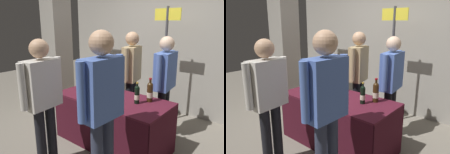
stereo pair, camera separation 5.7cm
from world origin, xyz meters
The scene contains 19 objects.
ground_plane centered at (0.00, 0.00, 0.00)m, with size 12.00×12.00×0.00m, color gray.
back_partition centered at (0.00, 1.76, 1.47)m, with size 5.06×0.12×2.94m, color #9E998E.
concrete_pillar centered at (-1.76, 0.42, 1.44)m, with size 0.42×0.42×2.88m, color gray.
tasting_table centered at (0.00, 0.00, 0.51)m, with size 1.66×0.76×0.73m.
featured_wine_bottle centered at (0.50, 0.19, 0.87)m, with size 0.08×0.08×0.33m.
display_bottle_0 centered at (0.40, 0.03, 0.85)m, with size 0.07×0.07×0.29m.
display_bottle_1 centered at (-0.55, 0.26, 0.88)m, with size 0.07×0.07×0.35m.
display_bottle_2 centered at (-0.18, 0.15, 0.85)m, with size 0.07×0.07×0.31m.
display_bottle_3 centered at (-0.23, -0.02, 0.87)m, with size 0.07×0.07×0.33m.
display_bottle_4 centered at (-0.62, 0.15, 0.87)m, with size 0.08×0.08×0.34m.
wine_glass_near_vendor centered at (-0.39, 0.20, 0.83)m, with size 0.07×0.07×0.14m.
wine_glass_mid centered at (-0.38, 0.01, 0.83)m, with size 0.07×0.07×0.14m.
wine_glass_near_taster centered at (-0.22, -0.26, 0.83)m, with size 0.08×0.08×0.14m.
flower_vase centered at (-0.57, -0.09, 0.85)m, with size 0.10×0.10×0.42m.
vendor_presenter centered at (-0.14, 0.69, 0.96)m, with size 0.29×0.54×1.62m.
vendor_assistant centered at (0.46, 0.69, 0.94)m, with size 0.26×0.63×1.57m.
taster_foreground_right centered at (0.52, -0.79, 1.03)m, with size 0.23×0.59×1.71m.
taster_foreground_left centered at (-0.30, -0.91, 0.95)m, with size 0.25×0.58×1.59m.
booth_signpost centered at (0.24, 1.12, 1.24)m, with size 0.45×0.04×2.01m.
Camera 2 is at (1.88, -2.20, 1.77)m, focal length 34.45 mm.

